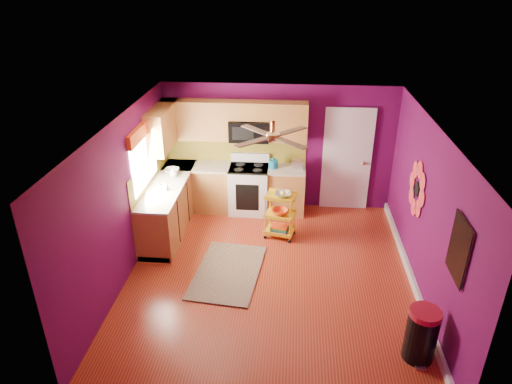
{
  "coord_description": "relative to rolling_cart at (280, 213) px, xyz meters",
  "views": [
    {
      "loc": [
        0.29,
        -5.95,
        4.42
      ],
      "look_at": [
        -0.26,
        0.4,
        1.29
      ],
      "focal_mm": 32.0,
      "sensor_mm": 36.0,
      "label": 1
    }
  ],
  "objects": [
    {
      "name": "electric_range",
      "position": [
        -0.66,
        0.96,
        0.0
      ],
      "size": [
        0.76,
        0.66,
        1.13
      ],
      "color": "white",
      "rests_on": "ground"
    },
    {
      "name": "shag_rug",
      "position": [
        -0.79,
        -1.18,
        -0.47
      ],
      "size": [
        1.16,
        1.72,
        0.02
      ],
      "primitive_type": "cube",
      "rotation": [
        0.0,
        0.0,
        -0.1
      ],
      "color": "black",
      "rests_on": "ground"
    },
    {
      "name": "ceiling_fan",
      "position": [
        -0.11,
        -1.01,
        1.81
      ],
      "size": [
        1.01,
        1.01,
        0.26
      ],
      "color": "#BF8C3F",
      "rests_on": "ground"
    },
    {
      "name": "ground",
      "position": [
        -0.11,
        -1.21,
        -0.48
      ],
      "size": [
        5.0,
        5.0,
        0.0
      ],
      "primitive_type": "plane",
      "color": "maroon",
      "rests_on": "ground"
    },
    {
      "name": "trash_can",
      "position": [
        1.85,
        -2.75,
        -0.11
      ],
      "size": [
        0.4,
        0.43,
        0.74
      ],
      "color": "black",
      "rests_on": "ground"
    },
    {
      "name": "soap_bottle_a",
      "position": [
        -2.01,
        -0.17,
        0.55
      ],
      "size": [
        0.08,
        0.08,
        0.17
      ],
      "primitive_type": "imported",
      "color": "#EA3F72",
      "rests_on": "lower_cabinets"
    },
    {
      "name": "room_envelope",
      "position": [
        -0.08,
        -1.21,
        1.15
      ],
      "size": [
        4.54,
        5.04,
        2.52
      ],
      "color": "#560946",
      "rests_on": "ground"
    },
    {
      "name": "panel_door",
      "position": [
        1.24,
        1.25,
        0.55
      ],
      "size": [
        0.95,
        0.11,
        2.15
      ],
      "color": "white",
      "rests_on": "ground"
    },
    {
      "name": "right_wall_art",
      "position": [
        2.12,
        -1.55,
        0.97
      ],
      "size": [
        0.04,
        2.74,
        1.04
      ],
      "color": "black",
      "rests_on": "ground"
    },
    {
      "name": "counter_dish",
      "position": [
        -2.09,
        0.61,
        0.5
      ],
      "size": [
        0.27,
        0.27,
        0.07
      ],
      "primitive_type": "imported",
      "color": "white",
      "rests_on": "lower_cabinets"
    },
    {
      "name": "lower_cabinets",
      "position": [
        -1.46,
        0.6,
        -0.04
      ],
      "size": [
        2.81,
        2.31,
        0.94
      ],
      "color": "#985F29",
      "rests_on": "ground"
    },
    {
      "name": "counter_cup",
      "position": [
        -2.07,
        -0.14,
        0.51
      ],
      "size": [
        0.12,
        0.12,
        0.09
      ],
      "primitive_type": "imported",
      "color": "white",
      "rests_on": "lower_cabinets"
    },
    {
      "name": "teal_kettle",
      "position": [
        -0.19,
        0.99,
        0.55
      ],
      "size": [
        0.18,
        0.18,
        0.21
      ],
      "color": "#136C91",
      "rests_on": "lower_cabinets"
    },
    {
      "name": "toaster",
      "position": [
        0.27,
        0.98,
        0.55
      ],
      "size": [
        0.22,
        0.15,
        0.18
      ],
      "primitive_type": "cube",
      "color": "beige",
      "rests_on": "lower_cabinets"
    },
    {
      "name": "upper_cabinetry",
      "position": [
        -1.35,
        0.96,
        1.32
      ],
      "size": [
        2.8,
        2.3,
        1.26
      ],
      "color": "#985F29",
      "rests_on": "ground"
    },
    {
      "name": "rolling_cart",
      "position": [
        0.0,
        0.0,
        0.0
      ],
      "size": [
        0.59,
        0.48,
        0.93
      ],
      "color": "yellow",
      "rests_on": "ground"
    },
    {
      "name": "soap_bottle_b",
      "position": [
        -2.01,
        0.4,
        0.56
      ],
      "size": [
        0.15,
        0.15,
        0.19
      ],
      "primitive_type": "imported",
      "color": "white",
      "rests_on": "lower_cabinets"
    },
    {
      "name": "left_window",
      "position": [
        -2.33,
        -0.16,
        1.26
      ],
      "size": [
        0.08,
        1.35,
        1.08
      ],
      "color": "white",
      "rests_on": "ground"
    }
  ]
}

